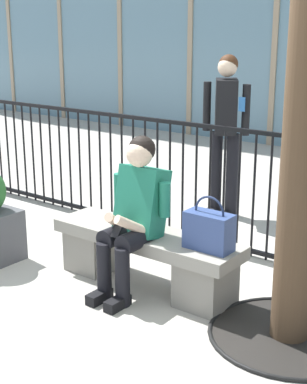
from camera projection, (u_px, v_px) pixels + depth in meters
The scene contains 6 objects.
ground_plane at pixel (146, 285), 4.65m from camera, with size 60.00×60.00×0.00m, color #B2ADA3.
stone_bench at pixel (146, 253), 4.58m from camera, with size 1.60×0.44×0.45m.
seated_person_with_phone at pixel (134, 211), 4.38m from camera, with size 0.52×0.66×1.21m.
handbag_on_bench at pixel (209, 230), 4.14m from camera, with size 0.35×0.17×0.40m.
bystander_at_railing at pixel (226, 123), 6.13m from camera, with size 0.55×0.44×1.71m.
plaza_railing at pixel (217, 187), 5.29m from camera, with size 8.29×0.04×1.14m.
Camera 1 is at (2.64, -3.35, 2.00)m, focal length 54.52 mm.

